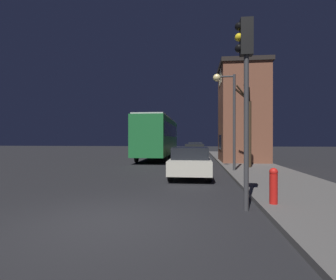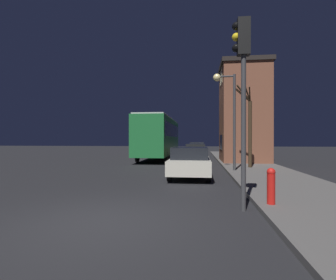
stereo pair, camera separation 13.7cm
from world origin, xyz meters
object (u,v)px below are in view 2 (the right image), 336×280
at_px(bare_tree, 249,126).
at_px(bus, 159,135).
at_px(car_far_lane, 197,148).
at_px(fire_hydrant, 271,185).
at_px(car_mid_lane, 196,151).
at_px(streetlamp, 227,103).
at_px(car_near_lane, 190,162).
at_px(traffic_light, 242,74).

height_order(bare_tree, bus, bare_tree).
relative_size(bare_tree, bus, 0.40).
relative_size(car_far_lane, fire_hydrant, 5.22).
bearing_deg(car_mid_lane, bus, 161.06).
relative_size(streetlamp, car_far_lane, 1.07).
bearing_deg(car_near_lane, fire_hydrant, -67.50).
bearing_deg(bus, car_far_lane, 69.21).
bearing_deg(car_near_lane, traffic_light, -75.14).
xyz_separation_m(car_near_lane, car_mid_lane, (0.11, 10.01, 0.01)).
relative_size(car_mid_lane, car_far_lane, 0.96).
bearing_deg(streetlamp, car_near_lane, -135.79).
bearing_deg(bus, fire_hydrant, -72.01).
height_order(streetlamp, fire_hydrant, streetlamp).
xyz_separation_m(bus, car_far_lane, (3.26, 8.58, -1.39)).
bearing_deg(bus, traffic_light, -74.55).
bearing_deg(streetlamp, car_mid_lane, 102.23).
relative_size(streetlamp, fire_hydrant, 5.60).
xyz_separation_m(traffic_light, car_far_lane, (-1.35, 25.27, -2.60)).
relative_size(car_near_lane, car_far_lane, 0.89).
bearing_deg(car_mid_lane, car_far_lane, 89.94).
bearing_deg(streetlamp, car_far_lane, 95.63).
height_order(bus, car_mid_lane, bus).
xyz_separation_m(car_near_lane, fire_hydrant, (2.21, -5.34, -0.11)).
bearing_deg(traffic_light, bare_tree, 78.66).
bearing_deg(car_near_lane, bare_tree, 46.07).
xyz_separation_m(streetlamp, car_mid_lane, (-1.77, 8.18, -2.90)).
relative_size(car_near_lane, fire_hydrant, 4.63).
relative_size(bare_tree, car_mid_lane, 1.04).
bearing_deg(car_far_lane, bus, -110.79).
height_order(car_near_lane, car_far_lane, car_far_lane).
distance_m(car_mid_lane, fire_hydrant, 15.49).
relative_size(streetlamp, car_mid_lane, 1.11).
height_order(streetlamp, bare_tree, streetlamp).
bearing_deg(bare_tree, streetlamp, -131.58).
bearing_deg(bus, car_mid_lane, -18.94).
xyz_separation_m(streetlamp, bus, (-5.02, 9.30, -1.48)).
relative_size(traffic_light, car_mid_lane, 1.03).
relative_size(bus, fire_hydrant, 13.06).
bearing_deg(fire_hydrant, streetlamp, 92.59).
distance_m(streetlamp, bare_tree, 2.37).
bearing_deg(bus, car_near_lane, -74.26).
relative_size(bus, car_near_lane, 2.82).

